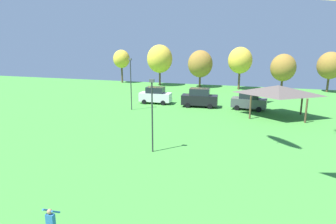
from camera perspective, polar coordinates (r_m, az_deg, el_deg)
name	(u,v)px	position (r m, az deg, el deg)	size (l,w,h in m)	color
person_standing_near_foreground	(51,224)	(14.31, -21.38, -19.29)	(0.52, 0.50, 1.75)	navy
parked_car_leftmost	(155,95)	(41.04, -2.42, 3.19)	(4.36, 2.04, 2.29)	silver
parked_car_second_from_left	(200,98)	(39.05, 6.03, 2.70)	(4.74, 2.20, 2.45)	black
parked_car_third_from_left	(249,101)	(38.64, 15.18, 2.04)	(4.35, 2.30, 2.24)	#4C5156
park_pavilion	(278,90)	(35.73, 20.24, 3.97)	(7.32, 4.96, 3.60)	brown
light_post_0	(131,81)	(37.06, -7.09, 5.81)	(0.36, 0.20, 6.36)	#2D2D33
light_post_3	(152,111)	(22.74, -3.03, 0.12)	(0.36, 0.20, 5.71)	#2D2D33
treeline_tree_0	(121,59)	(61.62, -8.85, 9.92)	(3.30, 3.30, 6.59)	brown
treeline_tree_1	(160,59)	(57.23, -1.59, 10.08)	(4.78, 4.78, 7.66)	brown
treeline_tree_2	(200,64)	(55.48, 6.16, 9.10)	(4.48, 4.48, 6.72)	brown
treeline_tree_3	(240,60)	(53.89, 13.57, 9.52)	(4.13, 4.13, 7.34)	brown
treeline_tree_4	(283,68)	(53.18, 21.08, 7.89)	(4.07, 4.07, 6.32)	brown
treeline_tree_5	(330,66)	(56.35, 28.49, 7.78)	(4.05, 4.05, 6.65)	brown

